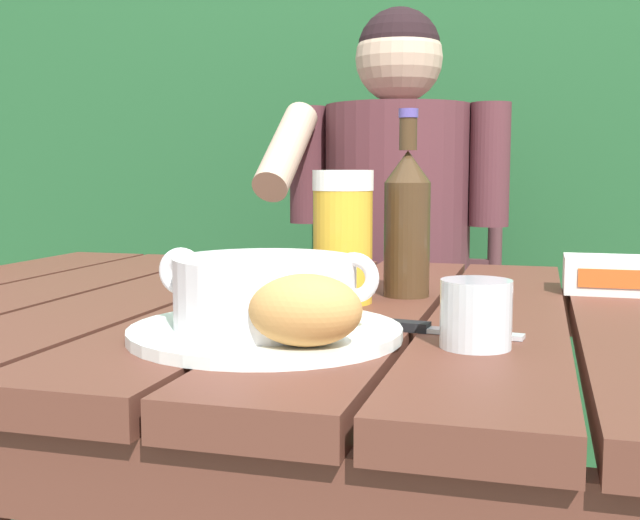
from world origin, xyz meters
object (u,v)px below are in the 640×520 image
(chair_near_diner, at_px, (407,338))
(person_eating, at_px, (393,248))
(beer_bottle, at_px, (407,220))
(butter_tub, at_px, (607,275))
(serving_plate, at_px, (266,332))
(water_glass_small, at_px, (476,314))
(soup_bowl, at_px, (265,290))
(beer_glass, at_px, (343,237))
(table_knife, at_px, (426,328))
(bread_roll, at_px, (305,310))

(chair_near_diner, distance_m, person_eating, 0.31)
(beer_bottle, bearing_deg, butter_tub, 21.75)
(serving_plate, distance_m, water_glass_small, 0.21)
(person_eating, relative_size, water_glass_small, 18.24)
(beer_bottle, bearing_deg, soup_bowl, -106.96)
(serving_plate, bearing_deg, water_glass_small, 3.49)
(soup_bowl, bearing_deg, water_glass_small, 3.49)
(chair_near_diner, relative_size, soup_bowl, 4.38)
(chair_near_diner, bearing_deg, water_glass_small, -77.64)
(beer_glass, relative_size, beer_bottle, 0.68)
(table_knife, bearing_deg, chair_near_diner, 100.17)
(bread_roll, bearing_deg, water_glass_small, 31.61)
(beer_glass, distance_m, beer_bottle, 0.10)
(serving_plate, relative_size, bread_roll, 2.42)
(soup_bowl, bearing_deg, chair_near_diner, 91.95)
(person_eating, xyz_separation_m, bread_roll, (0.11, -1.02, 0.04))
(beer_bottle, bearing_deg, chair_near_diner, 99.00)
(soup_bowl, distance_m, beer_bottle, 0.33)
(chair_near_diner, height_order, beer_bottle, chair_near_diner)
(soup_bowl, bearing_deg, butter_tub, 49.03)
(bread_roll, bearing_deg, serving_plate, 130.60)
(soup_bowl, height_order, water_glass_small, soup_bowl)
(bread_roll, relative_size, butter_tub, 0.99)
(serving_plate, xyz_separation_m, butter_tub, (0.36, 0.41, 0.02))
(butter_tub, bearing_deg, soup_bowl, -130.97)
(butter_tub, bearing_deg, water_glass_small, -110.48)
(butter_tub, bearing_deg, beer_glass, -151.72)
(table_knife, bearing_deg, water_glass_small, -46.94)
(person_eating, height_order, water_glass_small, person_eating)
(soup_bowl, height_order, butter_tub, soup_bowl)
(serving_plate, distance_m, beer_bottle, 0.34)
(bread_roll, xyz_separation_m, butter_tub, (0.29, 0.49, -0.02))
(soup_bowl, xyz_separation_m, beer_glass, (0.02, 0.23, 0.04))
(person_eating, distance_m, water_glass_small, 0.97)
(chair_near_diner, relative_size, beer_bottle, 4.08)
(person_eating, relative_size, bread_roll, 10.86)
(bread_roll, bearing_deg, table_knife, 59.16)
(bread_roll, bearing_deg, beer_glass, 97.76)
(beer_glass, distance_m, butter_tub, 0.39)
(beer_glass, height_order, water_glass_small, beer_glass)
(chair_near_diner, distance_m, water_glass_small, 1.19)
(beer_bottle, relative_size, water_glass_small, 3.66)
(beer_bottle, xyz_separation_m, butter_tub, (0.27, 0.11, -0.08))
(chair_near_diner, distance_m, beer_glass, 0.97)
(chair_near_diner, bearing_deg, beer_bottle, -81.00)
(soup_bowl, distance_m, beer_glass, 0.24)
(butter_tub, bearing_deg, person_eating, 126.87)
(chair_near_diner, xyz_separation_m, water_glass_small, (0.25, -1.13, 0.27))
(bread_roll, distance_m, beer_bottle, 0.39)
(bread_roll, relative_size, table_knife, 0.69)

